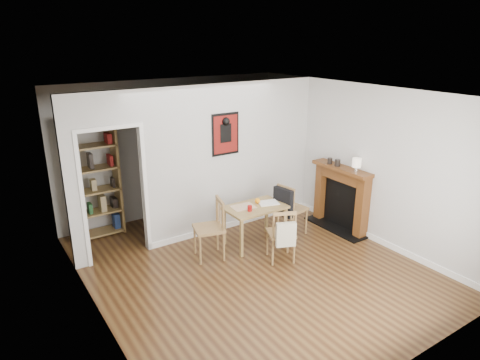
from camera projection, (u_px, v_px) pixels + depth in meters
ground at (250, 266)px, 6.52m from camera, size 5.20×5.20×0.00m
room_shell at (210, 162)px, 7.22m from camera, size 5.20×5.20×5.20m
dining_table at (255, 211)px, 7.04m from camera, size 0.99×0.63×0.67m
chair_left at (209, 229)px, 6.63m from camera, size 0.59×0.59×0.97m
chair_right at (291, 208)px, 7.42m from camera, size 0.59×0.53×0.94m
chair_front at (281, 234)px, 6.57m from camera, size 0.57×0.60×0.87m
bookshelf at (93, 180)px, 7.21m from camera, size 0.86×0.35×2.05m
fireplace at (341, 195)px, 7.65m from camera, size 0.45×1.25×1.16m
red_glass at (250, 208)px, 6.81m from camera, size 0.07×0.07×0.09m
orange_fruit at (257, 201)px, 7.13m from camera, size 0.09×0.09×0.09m
placemat at (243, 207)px, 6.99m from camera, size 0.40×0.32×0.00m
notebook at (268, 203)px, 7.14m from camera, size 0.38×0.33×0.02m
mantel_lamp at (357, 164)px, 7.13m from camera, size 0.15×0.15×0.24m
ceramic_jar_a at (337, 163)px, 7.47m from camera, size 0.10×0.10×0.12m
ceramic_jar_b at (330, 161)px, 7.61m from camera, size 0.09×0.09×0.11m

